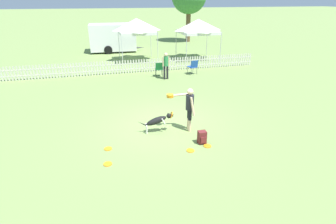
{
  "coord_description": "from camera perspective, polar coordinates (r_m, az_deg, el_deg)",
  "views": [
    {
      "loc": [
        -2.07,
        -8.59,
        4.38
      ],
      "look_at": [
        0.01,
        -0.56,
        0.75
      ],
      "focal_mm": 28.0,
      "sensor_mm": 36.0,
      "label": 1
    }
  ],
  "objects": [
    {
      "name": "leaping_dog",
      "position": [
        9.14,
        -2.25,
        -1.84
      ],
      "size": [
        1.26,
        0.36,
        0.75
      ],
      "rotation": [
        0.0,
        0.0,
        -1.69
      ],
      "color": "black",
      "rests_on": "ground_plane"
    },
    {
      "name": "frisbee_near_dog",
      "position": [
        8.53,
        -12.92,
        -7.79
      ],
      "size": [
        0.24,
        0.24,
        0.02
      ],
      "color": "orange",
      "rests_on": "ground_plane"
    },
    {
      "name": "backpack_on_grass",
      "position": [
        8.61,
        7.43,
        -5.5
      ],
      "size": [
        0.26,
        0.25,
        0.43
      ],
      "color": "maroon",
      "rests_on": "ground_plane"
    },
    {
      "name": "frisbee_midfield",
      "position": [
        8.56,
        8.57,
        -7.32
      ],
      "size": [
        0.24,
        0.24,
        0.02
      ],
      "color": "orange",
      "rests_on": "ground_plane"
    },
    {
      "name": "spectator_standing",
      "position": [
        15.22,
        -0.46,
        10.51
      ],
      "size": [
        0.41,
        0.27,
        1.53
      ],
      "rotation": [
        0.0,
        0.0,
        3.24
      ],
      "color": "black",
      "rests_on": "ground_plane"
    },
    {
      "name": "equipment_trailer",
      "position": [
        24.09,
        -11.93,
        15.66
      ],
      "size": [
        4.68,
        2.38,
        2.33
      ],
      "rotation": [
        0.0,
        0.0,
        -0.04
      ],
      "color": "white",
      "rests_on": "ground_plane"
    },
    {
      "name": "picket_fence",
      "position": [
        16.86,
        -7.19,
        9.87
      ],
      "size": [
        16.32,
        0.04,
        0.82
      ],
      "color": "beige",
      "rests_on": "ground_plane"
    },
    {
      "name": "canopy_tent_secondary",
      "position": [
        20.35,
        6.59,
        18.04
      ],
      "size": [
        2.64,
        2.64,
        2.95
      ],
      "color": "silver",
      "rests_on": "ground_plane"
    },
    {
      "name": "folding_chair_blue_left",
      "position": [
        15.82,
        -1.96,
        9.53
      ],
      "size": [
        0.49,
        0.51,
        0.87
      ],
      "rotation": [
        0.0,
        0.0,
        3.04
      ],
      "color": "#333338",
      "rests_on": "ground_plane"
    },
    {
      "name": "frisbee_near_handler",
      "position": [
        7.82,
        -12.99,
        -10.97
      ],
      "size": [
        0.24,
        0.24,
        0.02
      ],
      "color": "orange",
      "rests_on": "ground_plane"
    },
    {
      "name": "handler_person",
      "position": [
        9.09,
        4.4,
        1.63
      ],
      "size": [
        0.9,
        0.74,
        1.56
      ],
      "rotation": [
        0.0,
        0.0,
        1.45
      ],
      "color": "beige",
      "rests_on": "ground_plane"
    },
    {
      "name": "canopy_tent_main",
      "position": [
        19.83,
        -6.85,
        18.09
      ],
      "size": [
        2.55,
        2.55,
        3.05
      ],
      "color": "silver",
      "rests_on": "ground_plane"
    },
    {
      "name": "folding_chair_center",
      "position": [
        16.4,
        5.5,
        9.96
      ],
      "size": [
        0.61,
        0.63,
        0.88
      ],
      "rotation": [
        0.0,
        0.0,
        3.39
      ],
      "color": "#333338",
      "rests_on": "ground_plane"
    },
    {
      "name": "frisbee_far_scatter",
      "position": [
        8.26,
        4.9,
        -8.35
      ],
      "size": [
        0.24,
        0.24,
        0.02
      ],
      "color": "orange",
      "rests_on": "ground_plane"
    },
    {
      "name": "ground_plane",
      "position": [
        9.86,
        -0.88,
        -2.71
      ],
      "size": [
        240.0,
        240.0,
        0.0
      ],
      "primitive_type": "plane",
      "color": "olive"
    }
  ]
}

